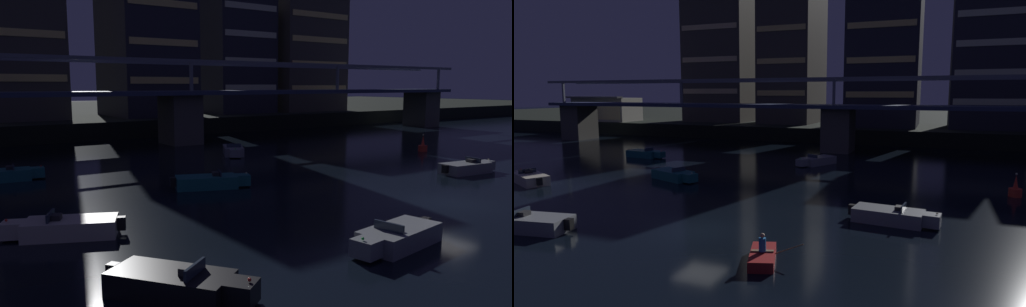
# 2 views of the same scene
# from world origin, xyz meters

# --- Properties ---
(ground_plane) EXTENTS (400.00, 400.00, 0.00)m
(ground_plane) POSITION_xyz_m (0.00, 0.00, 0.00)
(ground_plane) COLOR black
(far_riverbank) EXTENTS (240.00, 80.00, 2.20)m
(far_riverbank) POSITION_xyz_m (0.00, 82.87, 1.10)
(far_riverbank) COLOR black
(far_riverbank) RESTS_ON ground
(river_bridge) EXTENTS (91.82, 6.40, 9.38)m
(river_bridge) POSITION_xyz_m (0.00, 34.86, 4.50)
(river_bridge) COLOR #4C4944
(river_bridge) RESTS_ON ground
(tower_west_tall) EXTENTS (9.26, 13.18, 27.18)m
(tower_west_tall) POSITION_xyz_m (-12.98, 55.55, 15.64)
(tower_west_tall) COLOR #423D38
(tower_west_tall) RESTS_ON far_riverbank
(tower_central) EXTENTS (10.76, 13.52, 26.02)m
(tower_central) POSITION_xyz_m (3.51, 53.19, 15.06)
(tower_central) COLOR #282833
(tower_central) RESTS_ON far_riverbank
(tower_east_tall) EXTENTS (10.21, 9.85, 20.92)m
(tower_east_tall) POSITION_xyz_m (18.45, 52.72, 12.51)
(tower_east_tall) COLOR #282833
(tower_east_tall) RESTS_ON far_riverbank
(tower_east_low) EXTENTS (12.95, 11.21, 20.41)m
(tower_east_low) POSITION_xyz_m (31.37, 52.10, 12.25)
(tower_east_low) COLOR #423D38
(tower_east_low) RESTS_ON far_riverbank
(speedboat_near_left) EXTENTS (5.10, 3.06, 1.16)m
(speedboat_near_left) POSITION_xyz_m (-9.23, 11.47, 0.41)
(speedboat_near_left) COLOR #196066
(speedboat_near_left) RESTS_ON ground
(speedboat_near_center) EXTENTS (3.46, 4.92, 1.16)m
(speedboat_near_center) POSITION_xyz_m (0.17, 23.74, 0.41)
(speedboat_near_center) COLOR gray
(speedboat_near_center) RESTS_ON ground
(speedboat_near_right) EXTENTS (5.23, 2.19, 1.16)m
(speedboat_near_right) POSITION_xyz_m (-19.99, 21.62, 0.41)
(speedboat_near_right) COLOR #196066
(speedboat_near_right) RESTS_ON ground
(speedboat_mid_left) EXTENTS (5.23, 2.22, 1.16)m
(speedboat_mid_left) POSITION_xyz_m (9.64, 5.23, 0.41)
(speedboat_mid_left) COLOR gray
(speedboat_mid_left) RESTS_ON ground
(speedboat_mid_center) EXTENTS (5.23, 2.38, 1.16)m
(speedboat_mid_center) POSITION_xyz_m (-8.62, -3.31, 0.41)
(speedboat_mid_center) COLOR gray
(speedboat_mid_center) RESTS_ON ground
(speedboat_mid_right) EXTENTS (5.02, 3.23, 1.16)m
(speedboat_mid_right) POSITION_xyz_m (-19.58, 5.83, 0.41)
(speedboat_mid_right) COLOR beige
(speedboat_mid_right) RESTS_ON ground
(speedboat_far_left) EXTENTS (3.98, 4.70, 1.16)m
(speedboat_far_left) POSITION_xyz_m (-18.23, -2.62, 0.41)
(speedboat_far_left) COLOR black
(speedboat_far_left) RESTS_ON ground
(channel_buoy) EXTENTS (0.90, 0.90, 1.76)m
(channel_buoy) POSITION_xyz_m (17.33, 15.08, 0.48)
(channel_buoy) COLOR red
(channel_buoy) RESTS_ON ground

